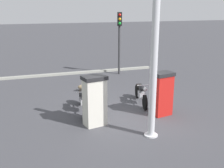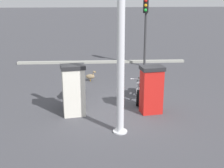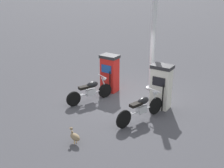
{
  "view_description": "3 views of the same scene",
  "coord_description": "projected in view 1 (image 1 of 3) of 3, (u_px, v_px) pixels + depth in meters",
  "views": [
    {
      "loc": [
        -7.97,
        3.59,
        3.62
      ],
      "look_at": [
        0.44,
        0.35,
        1.08
      ],
      "focal_mm": 43.4,
      "sensor_mm": 36.0,
      "label": 1
    },
    {
      "loc": [
        -9.29,
        0.79,
        3.79
      ],
      "look_at": [
        0.38,
        -0.03,
        0.78
      ],
      "focal_mm": 49.1,
      "sensor_mm": 36.0,
      "label": 2
    },
    {
      "loc": [
        8.4,
        6.41,
        4.8
      ],
      "look_at": [
        0.47,
        -0.44,
        0.71
      ],
      "focal_mm": 48.49,
      "sensor_mm": 36.0,
      "label": 3
    }
  ],
  "objects": [
    {
      "name": "canopy_support_pole",
      "position": [
        154.0,
        72.0,
        7.44
      ],
      "size": [
        0.4,
        0.4,
        4.01
      ],
      "color": "silver",
      "rests_on": "ground"
    },
    {
      "name": "motorcycle_far_pump",
      "position": [
        83.0,
        99.0,
        9.69
      ],
      "size": [
        2.1,
        0.64,
        0.94
      ],
      "color": "black",
      "rests_on": "ground"
    },
    {
      "name": "road_edge_kerb",
      "position": [
        78.0,
        73.0,
        15.43
      ],
      "size": [
        0.51,
        8.93,
        0.12
      ],
      "color": "#9E9E93",
      "rests_on": "ground"
    },
    {
      "name": "motorcycle_near_pump",
      "position": [
        141.0,
        93.0,
        10.52
      ],
      "size": [
        1.9,
        0.76,
        0.92
      ],
      "color": "black",
      "rests_on": "ground"
    },
    {
      "name": "fuel_pump_near",
      "position": [
        162.0,
        93.0,
        9.34
      ],
      "size": [
        0.6,
        0.77,
        1.53
      ],
      "color": "red",
      "rests_on": "ground"
    },
    {
      "name": "ground_plane",
      "position": [
        126.0,
        116.0,
        9.39
      ],
      "size": [
        120.0,
        120.0,
        0.0
      ],
      "primitive_type": "plane",
      "color": "#424247"
    },
    {
      "name": "wandering_duck",
      "position": [
        82.0,
        87.0,
        12.13
      ],
      "size": [
        0.22,
        0.46,
        0.47
      ],
      "color": "#847051",
      "rests_on": "ground"
    },
    {
      "name": "fuel_pump_far",
      "position": [
        95.0,
        100.0,
        8.49
      ],
      "size": [
        0.6,
        0.79,
        1.62
      ],
      "color": "silver",
      "rests_on": "ground"
    },
    {
      "name": "roadside_traffic_light",
      "position": [
        119.0,
        32.0,
        14.7
      ],
      "size": [
        0.4,
        0.29,
        3.41
      ],
      "color": "#38383A",
      "rests_on": "ground"
    }
  ]
}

